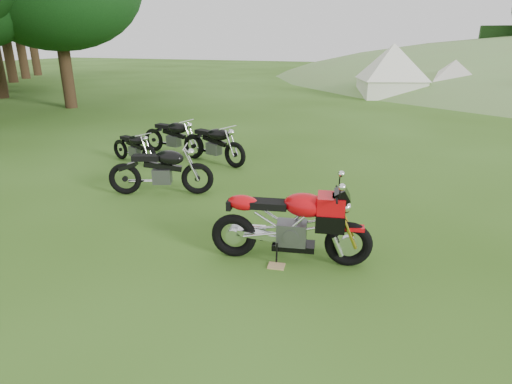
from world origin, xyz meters
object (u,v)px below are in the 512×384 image
at_px(sport_motorcycle, 291,219).
at_px(vintage_moto_a, 161,169).
at_px(vintage_moto_c, 173,136).
at_px(tent_mid, 453,77).
at_px(tent_left, 392,72).
at_px(vintage_moto_b, 134,147).
at_px(vintage_moto_d, 213,143).
at_px(plywood_board, 276,266).

bearing_deg(sport_motorcycle, vintage_moto_a, 140.48).
height_order(vintage_moto_c, tent_mid, tent_mid).
height_order(sport_motorcycle, tent_left, tent_left).
bearing_deg(sport_motorcycle, vintage_moto_b, 134.53).
bearing_deg(vintage_moto_a, tent_left, 58.78).
distance_m(vintage_moto_c, tent_mid, 18.52).
bearing_deg(vintage_moto_c, tent_left, 82.61).
xyz_separation_m(vintage_moto_a, vintage_moto_d, (-0.07, 2.62, -0.01)).
relative_size(tent_left, tent_mid, 1.24).
xyz_separation_m(sport_motorcycle, vintage_moto_a, (-3.40, 1.82, -0.12)).
xyz_separation_m(vintage_moto_c, tent_left, (4.71, 15.85, 0.86)).
xyz_separation_m(plywood_board, vintage_moto_c, (-4.84, 5.11, 0.54)).
bearing_deg(vintage_moto_d, plywood_board, -37.85).
height_order(vintage_moto_a, vintage_moto_d, vintage_moto_a).
xyz_separation_m(tent_left, tent_mid, (3.29, 0.85, -0.27)).
xyz_separation_m(vintage_moto_a, vintage_moto_c, (-1.56, 3.04, -0.02)).
distance_m(plywood_board, tent_left, 21.00).
xyz_separation_m(plywood_board, vintage_moto_d, (-3.35, 4.69, 0.55)).
relative_size(plywood_board, tent_mid, 0.09).
distance_m(plywood_board, vintage_moto_b, 6.64).
bearing_deg(vintage_moto_a, sport_motorcycle, -49.90).
distance_m(vintage_moto_d, tent_left, 16.60).
relative_size(vintage_moto_a, tent_left, 0.66).
distance_m(vintage_moto_c, vintage_moto_d, 1.55).
distance_m(vintage_moto_d, tent_mid, 18.32).
bearing_deg(vintage_moto_a, vintage_moto_b, 115.85).
bearing_deg(tent_left, vintage_moto_b, -125.97).
bearing_deg(vintage_moto_c, tent_mid, 73.56).
bearing_deg(sport_motorcycle, vintage_moto_d, 116.66).
relative_size(sport_motorcycle, tent_left, 0.70).
bearing_deg(tent_left, tent_mid, -4.53).
xyz_separation_m(vintage_moto_b, tent_left, (5.20, 17.01, 0.96)).
height_order(vintage_moto_a, tent_mid, tent_mid).
relative_size(plywood_board, vintage_moto_c, 0.12).
height_order(plywood_board, vintage_moto_a, vintage_moto_a).
xyz_separation_m(sport_motorcycle, tent_mid, (3.04, 21.55, 0.46)).
relative_size(plywood_board, tent_left, 0.07).
height_order(tent_left, tent_mid, tent_left).
xyz_separation_m(plywood_board, vintage_moto_a, (-3.27, 2.07, 0.55)).
bearing_deg(plywood_board, tent_left, 90.34).
bearing_deg(tent_left, sport_motorcycle, -108.31).
distance_m(vintage_moto_a, vintage_moto_d, 2.62).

